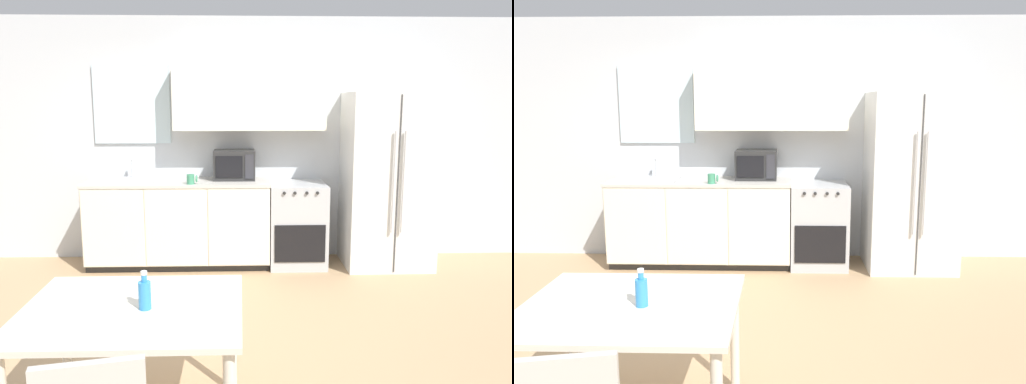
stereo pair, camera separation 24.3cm
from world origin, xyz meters
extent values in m
plane|color=tan|center=(0.00, 0.00, 0.00)|extent=(12.00, 12.00, 0.00)
cube|color=silver|center=(0.00, 2.23, 1.35)|extent=(12.00, 0.06, 2.70)
cube|color=silver|center=(-0.99, 2.19, 1.75)|extent=(0.84, 0.04, 0.85)
cube|color=silver|center=(0.32, 2.04, 1.83)|extent=(1.64, 0.32, 0.72)
cube|color=#333333|center=(-0.46, 1.92, 0.04)|extent=(1.94, 0.57, 0.08)
cube|color=silver|center=(-0.46, 1.89, 0.49)|extent=(1.94, 0.63, 0.83)
cube|color=silver|center=(-1.10, 1.57, 0.49)|extent=(0.63, 0.01, 0.81)
cube|color=silver|center=(-0.46, 1.57, 0.49)|extent=(0.63, 0.01, 0.81)
cube|color=silver|center=(0.19, 1.57, 0.49)|extent=(0.63, 0.01, 0.81)
cube|color=beige|center=(-0.46, 1.89, 0.92)|extent=(1.97, 0.65, 0.03)
cube|color=#B7BABC|center=(0.83, 1.89, 0.45)|extent=(0.61, 0.64, 0.91)
cube|color=black|center=(0.83, 1.56, 0.32)|extent=(0.53, 0.01, 0.40)
cylinder|color=#262626|center=(0.66, 1.56, 0.86)|extent=(0.03, 0.02, 0.03)
cylinder|color=#262626|center=(0.77, 1.56, 0.86)|extent=(0.03, 0.02, 0.03)
cylinder|color=#262626|center=(0.89, 1.56, 0.86)|extent=(0.03, 0.02, 0.03)
cylinder|color=#262626|center=(1.00, 1.56, 0.86)|extent=(0.03, 0.02, 0.03)
cube|color=silver|center=(1.80, 1.84, 0.94)|extent=(0.92, 0.73, 1.88)
cube|color=#3F3F3F|center=(1.80, 1.47, 0.94)|extent=(0.01, 0.01, 1.82)
cylinder|color=silver|center=(1.75, 1.45, 0.98)|extent=(0.02, 0.02, 1.03)
cylinder|color=silver|center=(1.85, 1.45, 0.98)|extent=(0.02, 0.02, 1.03)
cube|color=#B7BABC|center=(-0.99, 1.89, 0.95)|extent=(0.57, 0.45, 0.02)
cylinder|color=silver|center=(-0.99, 2.07, 1.06)|extent=(0.02, 0.02, 0.21)
cylinder|color=silver|center=(-0.99, 2.00, 1.16)|extent=(0.02, 0.14, 0.02)
cube|color=#282828|center=(0.15, 1.99, 1.10)|extent=(0.45, 0.36, 0.32)
cube|color=black|center=(0.09, 1.81, 1.10)|extent=(0.29, 0.01, 0.23)
cube|color=#2D2D33|center=(0.31, 1.81, 1.10)|extent=(0.09, 0.01, 0.26)
cylinder|color=#3F8C66|center=(-0.30, 1.66, 0.99)|extent=(0.08, 0.08, 0.10)
torus|color=#3F8C66|center=(-0.24, 1.66, 1.00)|extent=(0.02, 0.07, 0.07)
cube|color=beige|center=(-0.35, -1.01, 0.72)|extent=(1.13, 0.93, 0.03)
cylinder|color=beige|center=(-0.85, -0.61, 0.35)|extent=(0.06, 0.06, 0.70)
cylinder|color=beige|center=(0.15, -0.61, 0.35)|extent=(0.06, 0.06, 0.70)
cylinder|color=#338CD8|center=(-0.28, -1.04, 0.80)|extent=(0.06, 0.06, 0.14)
cylinder|color=#338CD8|center=(-0.28, -1.04, 0.90)|extent=(0.03, 0.03, 0.04)
cylinder|color=white|center=(-0.28, -1.04, 0.92)|extent=(0.03, 0.03, 0.02)
camera|label=1|loc=(0.21, -3.45, 1.76)|focal=35.00mm
camera|label=2|loc=(0.45, -3.45, 1.76)|focal=35.00mm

